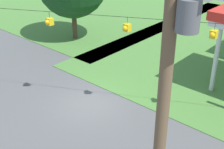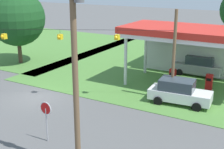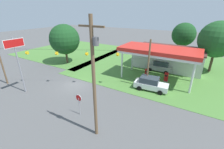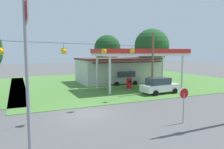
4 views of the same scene
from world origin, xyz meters
TOP-DOWN VIEW (x-y plane):
  - ground_plane at (0.00, 0.00)m, footprint 160.00×160.00m
  - grass_verge_opposite_corner at (-16.00, 16.00)m, footprint 24.00×24.00m
  - utility_pole_main at (8.75, -6.27)m, footprint 2.20×0.44m
  - signal_span_gantry at (-0.00, -0.01)m, footprint 19.47×10.24m

SIDE VIEW (x-z plane):
  - ground_plane at x=0.00m, z-range 0.00..0.00m
  - grass_verge_opposite_corner at x=-16.00m, z-range 0.00..0.04m
  - signal_span_gantry at x=0.00m, z-range 0.36..7.49m
  - utility_pole_main at x=8.75m, z-range 0.60..10.98m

